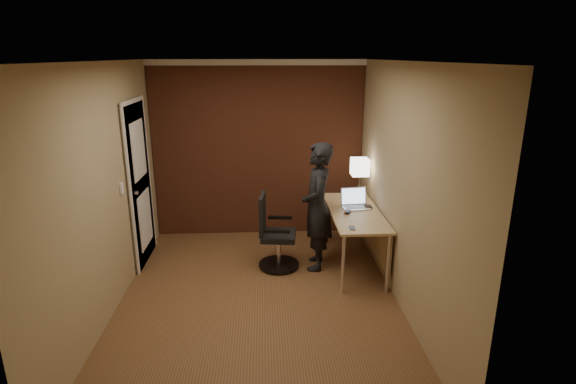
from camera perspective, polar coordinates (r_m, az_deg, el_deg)
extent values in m
plane|color=brown|center=(5.05, -3.73, -13.39)|extent=(4.00, 4.00, 0.00)
plane|color=white|center=(4.36, -4.38, 16.25)|extent=(4.00, 4.00, 0.00)
plane|color=tan|center=(6.49, -3.80, 5.38)|extent=(3.00, 0.00, 3.00)
plane|color=tan|center=(2.70, -4.59, -11.96)|extent=(3.00, 0.00, 3.00)
plane|color=tan|center=(4.82, -22.16, 0.02)|extent=(0.00, 4.00, 4.00)
plane|color=tan|center=(4.77, 14.31, 0.59)|extent=(0.00, 4.00, 4.00)
cube|color=brown|center=(6.46, -3.80, 5.33)|extent=(2.98, 0.06, 2.50)
cube|color=silver|center=(6.32, -4.02, 16.11)|extent=(3.00, 0.08, 0.08)
cube|color=silver|center=(2.40, -5.26, 14.71)|extent=(3.00, 0.08, 0.08)
cube|color=silver|center=(4.63, -23.38, 14.51)|extent=(0.08, 4.00, 0.08)
cube|color=silver|center=(4.57, 14.95, 15.28)|extent=(0.08, 4.00, 0.08)
cube|color=silver|center=(5.89, -18.34, 0.82)|extent=(0.05, 0.82, 2.02)
cube|color=silver|center=(5.88, -18.20, 0.82)|extent=(0.02, 0.92, 2.12)
cylinder|color=silver|center=(5.57, -18.74, -0.12)|extent=(0.05, 0.05, 0.05)
cube|color=silver|center=(5.25, -20.36, 0.41)|extent=(0.02, 0.08, 0.12)
cube|color=#D8BF7D|center=(5.56, 8.46, -2.51)|extent=(0.60, 1.50, 0.03)
cube|color=#D8BF7D|center=(5.72, 11.10, -5.13)|extent=(0.02, 1.38, 0.54)
cylinder|color=silver|center=(5.03, 7.00, -9.13)|extent=(0.04, 0.04, 0.70)
cylinder|color=silver|center=(6.28, 4.85, -3.60)|extent=(0.04, 0.04, 0.70)
cylinder|color=silver|center=(5.14, 12.56, -8.84)|extent=(0.04, 0.04, 0.70)
cylinder|color=silver|center=(6.37, 9.32, -3.48)|extent=(0.04, 0.04, 0.70)
cube|color=silver|center=(6.05, 8.93, -0.67)|extent=(0.11, 0.11, 0.01)
cylinder|color=silver|center=(6.01, 9.00, 0.77)|extent=(0.01, 0.01, 0.30)
cube|color=white|center=(5.94, 9.11, 3.17)|extent=(0.22, 0.22, 0.22)
cube|color=silver|center=(5.65, 8.61, -1.96)|extent=(0.35, 0.26, 0.01)
cube|color=silver|center=(5.71, 8.32, -0.47)|extent=(0.33, 0.09, 0.22)
cube|color=#B2CCF2|center=(5.70, 8.34, -0.50)|extent=(0.30, 0.08, 0.19)
cube|color=gray|center=(5.63, 8.63, -1.91)|extent=(0.29, 0.16, 0.00)
cube|color=black|center=(5.45, 7.53, -2.54)|extent=(0.10, 0.12, 0.03)
cube|color=black|center=(4.99, 8.16, -4.54)|extent=(0.07, 0.12, 0.01)
cube|color=black|center=(5.69, 10.11, -1.85)|extent=(0.09, 0.11, 0.02)
cylinder|color=black|center=(5.71, -1.17, -9.15)|extent=(0.50, 0.50, 0.03)
cylinder|color=silver|center=(5.63, -1.18, -7.43)|extent=(0.05, 0.05, 0.38)
cube|color=black|center=(5.55, -1.19, -5.57)|extent=(0.46, 0.46, 0.06)
cube|color=black|center=(5.47, -3.27, -2.82)|extent=(0.09, 0.38, 0.49)
cube|color=black|center=(5.71, -1.02, -3.26)|extent=(0.31, 0.08, 0.04)
cube|color=black|center=(5.28, -1.40, -5.01)|extent=(0.31, 0.08, 0.04)
imported|color=black|center=(5.46, 3.73, -1.89)|extent=(0.44, 0.61, 1.58)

